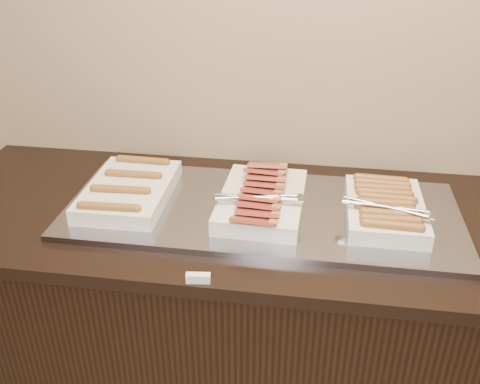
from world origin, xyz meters
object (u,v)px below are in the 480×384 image
object	(u,v)px
counter	(251,322)
warming_tray	(262,211)
dish_center	(262,199)
dish_right	(385,208)
dish_left	(129,190)

from	to	relation	value
counter	warming_tray	size ratio (longest dim) A/B	1.72
counter	dish_center	size ratio (longest dim) A/B	5.18
warming_tray	dish_right	distance (m)	0.37
warming_tray	dish_left	size ratio (longest dim) A/B	3.17
warming_tray	dish_right	world-z (taller)	dish_right
counter	dish_center	xyz separation A→B (m)	(0.03, -0.00, 0.50)
dish_right	counter	bearing A→B (deg)	179.20
dish_center	dish_right	xyz separation A→B (m)	(0.37, -0.00, 0.00)
dish_right	dish_center	bearing A→B (deg)	179.72
dish_center	dish_right	world-z (taller)	dish_center
dish_center	dish_left	bearing A→B (deg)	-178.90
counter	dish_right	bearing A→B (deg)	-0.62
counter	dish_right	size ratio (longest dim) A/B	6.13
warming_tray	dish_center	distance (m)	0.04
dish_left	dish_center	xyz separation A→B (m)	(0.42, -0.00, 0.01)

